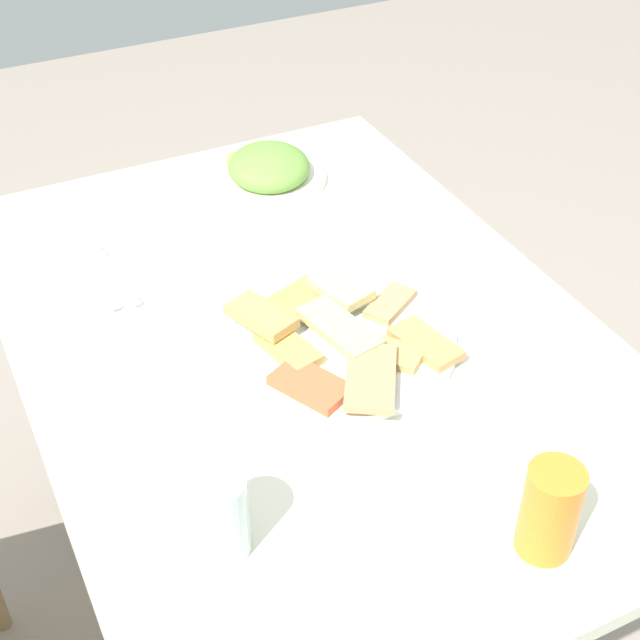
{
  "coord_description": "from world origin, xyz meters",
  "views": [
    {
      "loc": [
        -0.98,
        0.45,
        1.61
      ],
      "look_at": [
        -0.02,
        -0.01,
        0.77
      ],
      "focal_mm": 52.14,
      "sensor_mm": 36.0,
      "label": 1
    }
  ],
  "objects_px": {
    "salad_plate_greens": "(268,169)",
    "paper_napkin": "(105,279)",
    "drinking_glass": "(217,515)",
    "dining_table": "(305,371)",
    "spoon": "(93,280)",
    "soda_can": "(550,511)",
    "pide_platter": "(340,339)",
    "fork": "(115,274)"
  },
  "relations": [
    {
      "from": "paper_napkin",
      "to": "spoon",
      "type": "height_order",
      "value": "spoon"
    },
    {
      "from": "dining_table",
      "to": "spoon",
      "type": "height_order",
      "value": "spoon"
    },
    {
      "from": "drinking_glass",
      "to": "paper_napkin",
      "type": "xyz_separation_m",
      "value": [
        0.57,
        -0.03,
        -0.06
      ]
    },
    {
      "from": "soda_can",
      "to": "spoon",
      "type": "distance_m",
      "value": 0.81
    },
    {
      "from": "pide_platter",
      "to": "soda_can",
      "type": "xyz_separation_m",
      "value": [
        -0.42,
        -0.05,
        0.05
      ]
    },
    {
      "from": "drinking_glass",
      "to": "dining_table",
      "type": "bearing_deg",
      "value": -39.1
    },
    {
      "from": "dining_table",
      "to": "drinking_glass",
      "type": "height_order",
      "value": "drinking_glass"
    },
    {
      "from": "drinking_glass",
      "to": "paper_napkin",
      "type": "bearing_deg",
      "value": -2.62
    },
    {
      "from": "drinking_glass",
      "to": "fork",
      "type": "relative_size",
      "value": 0.6
    },
    {
      "from": "dining_table",
      "to": "soda_can",
      "type": "xyz_separation_m",
      "value": [
        -0.48,
        -0.08,
        0.14
      ]
    },
    {
      "from": "salad_plate_greens",
      "to": "paper_napkin",
      "type": "distance_m",
      "value": 0.4
    },
    {
      "from": "salad_plate_greens",
      "to": "paper_napkin",
      "type": "height_order",
      "value": "salad_plate_greens"
    },
    {
      "from": "soda_can",
      "to": "pide_platter",
      "type": "bearing_deg",
      "value": 6.15
    },
    {
      "from": "pide_platter",
      "to": "dining_table",
      "type": "bearing_deg",
      "value": 28.88
    },
    {
      "from": "soda_can",
      "to": "fork",
      "type": "height_order",
      "value": "soda_can"
    },
    {
      "from": "dining_table",
      "to": "fork",
      "type": "xyz_separation_m",
      "value": [
        0.26,
        0.21,
        0.09
      ]
    },
    {
      "from": "salad_plate_greens",
      "to": "drinking_glass",
      "type": "distance_m",
      "value": 0.85
    },
    {
      "from": "dining_table",
      "to": "pide_platter",
      "type": "xyz_separation_m",
      "value": [
        -0.06,
        -0.03,
        0.09
      ]
    },
    {
      "from": "dining_table",
      "to": "paper_napkin",
      "type": "bearing_deg",
      "value": 42.02
    },
    {
      "from": "dining_table",
      "to": "salad_plate_greens",
      "type": "relative_size",
      "value": 5.55
    },
    {
      "from": "salad_plate_greens",
      "to": "soda_can",
      "type": "distance_m",
      "value": 0.91
    },
    {
      "from": "salad_plate_greens",
      "to": "pide_platter",
      "type": "bearing_deg",
      "value": 168.36
    },
    {
      "from": "pide_platter",
      "to": "drinking_glass",
      "type": "relative_size",
      "value": 3.06
    },
    {
      "from": "dining_table",
      "to": "soda_can",
      "type": "relative_size",
      "value": 9.73
    },
    {
      "from": "salad_plate_greens",
      "to": "fork",
      "type": "distance_m",
      "value": 0.39
    },
    {
      "from": "spoon",
      "to": "pide_platter",
      "type": "bearing_deg",
      "value": -146.02
    },
    {
      "from": "dining_table",
      "to": "paper_napkin",
      "type": "height_order",
      "value": "paper_napkin"
    },
    {
      "from": "pide_platter",
      "to": "paper_napkin",
      "type": "relative_size",
      "value": 3.04
    },
    {
      "from": "spoon",
      "to": "fork",
      "type": "bearing_deg",
      "value": -97.87
    },
    {
      "from": "pide_platter",
      "to": "spoon",
      "type": "relative_size",
      "value": 1.91
    },
    {
      "from": "dining_table",
      "to": "salad_plate_greens",
      "type": "height_order",
      "value": "salad_plate_greens"
    },
    {
      "from": "dining_table",
      "to": "pide_platter",
      "type": "height_order",
      "value": "pide_platter"
    },
    {
      "from": "pide_platter",
      "to": "soda_can",
      "type": "bearing_deg",
      "value": -173.85
    },
    {
      "from": "dining_table",
      "to": "fork",
      "type": "height_order",
      "value": "fork"
    },
    {
      "from": "drinking_glass",
      "to": "spoon",
      "type": "height_order",
      "value": "drinking_glass"
    },
    {
      "from": "drinking_glass",
      "to": "paper_napkin",
      "type": "relative_size",
      "value": 0.99
    },
    {
      "from": "pide_platter",
      "to": "salad_plate_greens",
      "type": "xyz_separation_m",
      "value": [
        0.49,
        -0.1,
        0.01
      ]
    },
    {
      "from": "dining_table",
      "to": "drinking_glass",
      "type": "distance_m",
      "value": 0.43
    },
    {
      "from": "pide_platter",
      "to": "salad_plate_greens",
      "type": "distance_m",
      "value": 0.5
    },
    {
      "from": "drinking_glass",
      "to": "fork",
      "type": "height_order",
      "value": "drinking_glass"
    },
    {
      "from": "dining_table",
      "to": "spoon",
      "type": "distance_m",
      "value": 0.37
    },
    {
      "from": "fork",
      "to": "dining_table",
      "type": "bearing_deg",
      "value": -145.08
    }
  ]
}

